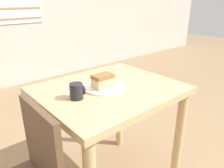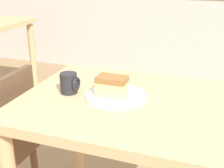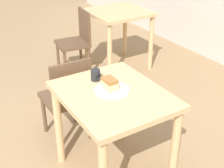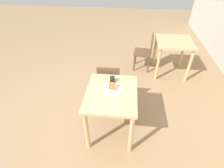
% 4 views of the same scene
% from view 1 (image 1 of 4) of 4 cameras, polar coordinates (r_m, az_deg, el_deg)
% --- Properties ---
extents(dining_table_near, '(0.82, 0.69, 0.76)m').
position_cam_1_polar(dining_table_near, '(1.38, -0.70, -6.13)').
color(dining_table_near, tan).
rests_on(dining_table_near, ground_plane).
extents(plate, '(0.25, 0.25, 0.01)m').
position_cam_1_polar(plate, '(1.31, -2.18, -0.81)').
color(plate, white).
rests_on(plate, dining_table_near).
extents(cake_slice, '(0.12, 0.08, 0.08)m').
position_cam_1_polar(cake_slice, '(1.28, -2.41, 0.81)').
color(cake_slice, '#E0C67F').
rests_on(cake_slice, plate).
extents(coffee_mug, '(0.08, 0.07, 0.09)m').
position_cam_1_polar(coffee_mug, '(1.17, -9.15, -1.83)').
color(coffee_mug, '#232328').
rests_on(coffee_mug, dining_table_near).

